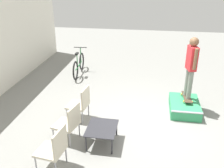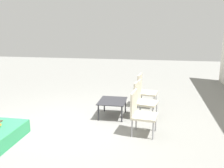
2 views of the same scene
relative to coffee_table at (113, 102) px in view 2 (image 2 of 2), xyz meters
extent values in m
plane|color=gray|center=(0.94, -0.92, -0.38)|extent=(24.00, 24.00, 0.00)
cylinder|color=#B7B7BC|center=(1.25, -2.04, -0.09)|extent=(0.05, 0.82, 0.05)
cylinder|color=gold|center=(1.77, -2.00, -0.03)|extent=(0.06, 0.03, 0.05)
cube|color=#2D2D33|center=(0.00, 0.00, 0.04)|extent=(0.81, 0.68, 0.02)
cylinder|color=#2D2D33|center=(-0.36, -0.29, -0.17)|extent=(0.04, 0.04, 0.40)
cylinder|color=#2D2D33|center=(0.36, -0.29, -0.17)|extent=(0.04, 0.04, 0.40)
cylinder|color=#2D2D33|center=(-0.36, 0.29, -0.17)|extent=(0.04, 0.04, 0.40)
cylinder|color=#2D2D33|center=(0.36, 0.29, -0.17)|extent=(0.04, 0.04, 0.40)
cylinder|color=#99999E|center=(-0.70, 1.05, -0.18)|extent=(0.03, 0.03, 0.38)
cylinder|color=#99999E|center=(-1.14, 1.11, -0.18)|extent=(0.03, 0.03, 0.38)
cylinder|color=#99999E|center=(-0.76, 0.61, -0.18)|extent=(0.03, 0.03, 0.38)
cylinder|color=#99999E|center=(-1.20, 0.67, -0.18)|extent=(0.03, 0.03, 0.38)
cube|color=beige|center=(-0.95, 0.86, 0.03)|extent=(0.59, 0.59, 0.05)
cube|color=beige|center=(-0.98, 0.62, 0.31)|extent=(0.52, 0.11, 0.51)
cylinder|color=#99999E|center=(0.26, 1.03, -0.18)|extent=(0.03, 0.03, 0.38)
cylinder|color=#99999E|center=(-0.17, 1.12, -0.18)|extent=(0.03, 0.03, 0.38)
cylinder|color=#99999E|center=(0.17, 0.60, -0.18)|extent=(0.03, 0.03, 0.38)
cylinder|color=#99999E|center=(-0.26, 0.69, -0.18)|extent=(0.03, 0.03, 0.38)
cube|color=beige|center=(0.00, 0.86, 0.03)|extent=(0.62, 0.62, 0.05)
cube|color=beige|center=(-0.05, 0.63, 0.31)|extent=(0.52, 0.15, 0.51)
cylinder|color=#99999E|center=(1.20, 1.05, -0.18)|extent=(0.03, 0.03, 0.38)
cylinder|color=#99999E|center=(0.76, 1.10, -0.18)|extent=(0.03, 0.03, 0.38)
cylinder|color=#99999E|center=(1.14, 0.61, -0.18)|extent=(0.03, 0.03, 0.38)
cylinder|color=#99999E|center=(0.71, 0.67, -0.18)|extent=(0.03, 0.03, 0.38)
cube|color=beige|center=(0.95, 0.86, 0.03)|extent=(0.58, 0.58, 0.05)
cube|color=beige|center=(0.92, 0.62, 0.31)|extent=(0.52, 0.10, 0.51)
camera|label=1|loc=(-4.70, -1.01, 3.28)|focal=40.00mm
camera|label=2|loc=(6.02, 1.05, 1.92)|focal=40.00mm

